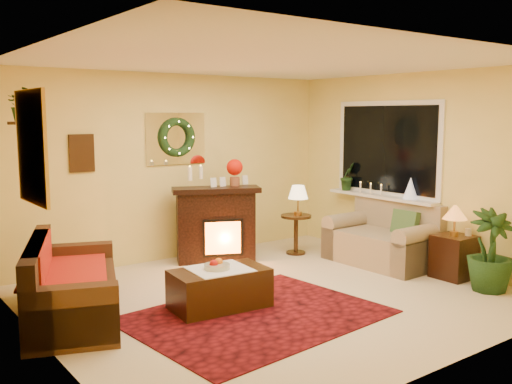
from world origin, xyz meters
TOP-DOWN VIEW (x-y plane):
  - floor at (0.00, 0.00)m, footprint 5.00×5.00m
  - ceiling at (0.00, 0.00)m, footprint 5.00×5.00m
  - wall_back at (0.00, 2.25)m, footprint 5.00×5.00m
  - wall_front at (0.00, -2.25)m, footprint 5.00×5.00m
  - wall_left at (-2.50, 0.00)m, footprint 4.50×4.50m
  - wall_right at (2.50, 0.00)m, footprint 4.50×4.50m
  - area_rug at (-0.55, -0.39)m, footprint 2.60×2.05m
  - sofa at (-2.04, 0.67)m, footprint 1.42×2.03m
  - red_throw at (-2.07, 0.85)m, footprint 0.81×1.32m
  - fireplace at (0.31, 1.71)m, footprint 1.11×0.75m
  - poinsettia at (0.64, 1.72)m, footprint 0.23×0.23m
  - mantel_candle_a at (-0.11, 1.66)m, footprint 0.06×0.06m
  - mantel_candle_b at (0.09, 1.72)m, footprint 0.06×0.06m
  - mantel_mirror at (0.00, 2.23)m, footprint 0.92×0.02m
  - wreath at (0.00, 2.19)m, footprint 0.55×0.11m
  - wall_art at (-1.35, 2.23)m, footprint 0.32×0.03m
  - gold_mirror at (-2.48, 0.30)m, footprint 0.03×0.84m
  - hanging_plant at (-2.34, 1.05)m, footprint 0.33×0.28m
  - loveseat at (2.06, 0.25)m, footprint 0.89×1.49m
  - window_frame at (2.48, 0.55)m, footprint 0.03×1.86m
  - window_glass at (2.47, 0.55)m, footprint 0.02×1.70m
  - window_sill at (2.38, 0.55)m, footprint 0.22×1.86m
  - mini_tree at (2.42, 0.07)m, footprint 0.20×0.20m
  - sill_plant at (2.38, 1.22)m, footprint 0.31×0.25m
  - side_table_round at (1.49, 1.37)m, footprint 0.47×0.47m
  - lamp_cream at (1.50, 1.35)m, footprint 0.29×0.29m
  - end_table_square at (2.26, -0.76)m, footprint 0.45×0.45m
  - lamp_tiffany at (2.23, -0.77)m, footprint 0.30×0.30m
  - coffee_table at (-0.72, 0.03)m, footprint 1.05×0.65m
  - fruit_bowl at (-0.74, 0.04)m, footprint 0.27×0.27m
  - floor_palm at (2.13, -1.32)m, footprint 2.10×2.10m

SIDE VIEW (x-z plane):
  - floor at x=0.00m, z-range 0.00..0.00m
  - area_rug at x=-0.55m, z-range 0.00..0.01m
  - coffee_table at x=-0.72m, z-range 0.00..0.42m
  - end_table_square at x=2.26m, z-range 0.00..0.54m
  - side_table_round at x=1.49m, z-range 0.04..0.61m
  - loveseat at x=2.06m, z-range -0.01..0.85m
  - sofa at x=-2.04m, z-range 0.03..0.83m
  - floor_palm at x=2.13m, z-range -0.98..1.88m
  - fruit_bowl at x=-0.74m, z-range 0.42..0.48m
  - red_throw at x=-2.07m, z-range 0.44..0.47m
  - fireplace at x=0.31m, z-range 0.06..1.04m
  - lamp_tiffany at x=2.23m, z-range 0.52..0.97m
  - window_sill at x=2.38m, z-range 0.85..0.89m
  - lamp_cream at x=1.50m, z-range 0.66..1.10m
  - mini_tree at x=2.42m, z-range 0.89..1.19m
  - sill_plant at x=2.38m, z-range 0.81..1.36m
  - mantel_candle_a at x=-0.11m, z-range 1.17..1.35m
  - mantel_candle_b at x=0.09m, z-range 1.17..1.35m
  - wall_back at x=0.00m, z-range 1.30..1.30m
  - wall_front at x=0.00m, z-range 1.30..1.30m
  - wall_left at x=-2.50m, z-range 1.30..1.30m
  - wall_right at x=2.50m, z-range 1.30..1.30m
  - poinsettia at x=0.64m, z-range 1.19..1.41m
  - wall_art at x=-1.35m, z-range 1.31..1.79m
  - window_frame at x=2.48m, z-range 0.87..2.23m
  - window_glass at x=2.47m, z-range 0.94..2.16m
  - mantel_mirror at x=0.00m, z-range 1.34..2.06m
  - wreath at x=0.00m, z-range 1.44..2.00m
  - gold_mirror at x=-2.48m, z-range 1.25..2.25m
  - hanging_plant at x=-2.34m, z-range 1.79..2.15m
  - ceiling at x=0.00m, z-range 2.60..2.60m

